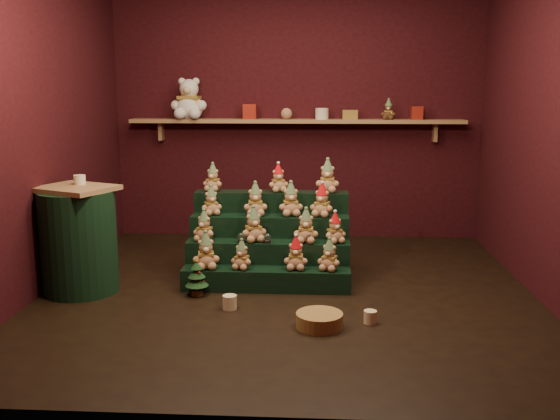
# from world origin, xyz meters

# --- Properties ---
(ground) EXTENTS (4.00, 4.00, 0.00)m
(ground) POSITION_xyz_m (0.00, 0.00, 0.00)
(ground) COLOR black
(ground) RESTS_ON ground
(back_wall) EXTENTS (4.00, 0.10, 2.80)m
(back_wall) POSITION_xyz_m (0.00, 2.05, 1.40)
(back_wall) COLOR black
(back_wall) RESTS_ON ground
(front_wall) EXTENTS (4.00, 0.10, 2.80)m
(front_wall) POSITION_xyz_m (0.00, -2.05, 1.40)
(front_wall) COLOR black
(front_wall) RESTS_ON ground
(left_wall) EXTENTS (0.10, 4.00, 2.80)m
(left_wall) POSITION_xyz_m (-2.05, 0.00, 1.40)
(left_wall) COLOR black
(left_wall) RESTS_ON ground
(right_wall) EXTENTS (0.10, 4.00, 2.80)m
(right_wall) POSITION_xyz_m (2.05, 0.00, 1.40)
(right_wall) COLOR black
(right_wall) RESTS_ON ground
(back_shelf) EXTENTS (3.60, 0.26, 0.24)m
(back_shelf) POSITION_xyz_m (0.00, 1.87, 1.29)
(back_shelf) COLOR #A17850
(back_shelf) RESTS_ON ground
(riser_tier_front) EXTENTS (1.40, 0.22, 0.18)m
(riser_tier_front) POSITION_xyz_m (-0.18, 0.04, 0.09)
(riser_tier_front) COLOR black
(riser_tier_front) RESTS_ON ground
(riser_tier_midfront) EXTENTS (1.40, 0.22, 0.36)m
(riser_tier_midfront) POSITION_xyz_m (-0.18, 0.26, 0.18)
(riser_tier_midfront) COLOR black
(riser_tier_midfront) RESTS_ON ground
(riser_tier_midback) EXTENTS (1.40, 0.22, 0.54)m
(riser_tier_midback) POSITION_xyz_m (-0.18, 0.48, 0.27)
(riser_tier_midback) COLOR black
(riser_tier_midback) RESTS_ON ground
(riser_tier_back) EXTENTS (1.40, 0.22, 0.72)m
(riser_tier_back) POSITION_xyz_m (-0.18, 0.70, 0.36)
(riser_tier_back) COLOR black
(riser_tier_back) RESTS_ON ground
(teddy_0) EXTENTS (0.26, 0.24, 0.31)m
(teddy_0) POSITION_xyz_m (-0.68, 0.02, 0.33)
(teddy_0) COLOR tan
(teddy_0) RESTS_ON riser_tier_front
(teddy_1) EXTENTS (0.22, 0.20, 0.25)m
(teddy_1) POSITION_xyz_m (-0.38, 0.03, 0.30)
(teddy_1) COLOR tan
(teddy_1) RESTS_ON riser_tier_front
(teddy_2) EXTENTS (0.20, 0.18, 0.28)m
(teddy_2) POSITION_xyz_m (0.06, 0.04, 0.32)
(teddy_2) COLOR tan
(teddy_2) RESTS_ON riser_tier_front
(teddy_3) EXTENTS (0.24, 0.23, 0.27)m
(teddy_3) POSITION_xyz_m (0.34, 0.03, 0.31)
(teddy_3) COLOR tan
(teddy_3) RESTS_ON riser_tier_front
(teddy_4) EXTENTS (0.24, 0.23, 0.27)m
(teddy_4) POSITION_xyz_m (-0.73, 0.24, 0.49)
(teddy_4) COLOR tan
(teddy_4) RESTS_ON riser_tier_midfront
(teddy_5) EXTENTS (0.27, 0.26, 0.30)m
(teddy_5) POSITION_xyz_m (-0.31, 0.26, 0.51)
(teddy_5) COLOR tan
(teddy_5) RESTS_ON riser_tier_midfront
(teddy_6) EXTENTS (0.21, 0.19, 0.29)m
(teddy_6) POSITION_xyz_m (0.14, 0.24, 0.51)
(teddy_6) COLOR tan
(teddy_6) RESTS_ON riser_tier_midfront
(teddy_7) EXTENTS (0.24, 0.23, 0.26)m
(teddy_7) POSITION_xyz_m (0.39, 0.25, 0.49)
(teddy_7) COLOR tan
(teddy_7) RESTS_ON riser_tier_midfront
(teddy_8) EXTENTS (0.24, 0.23, 0.26)m
(teddy_8) POSITION_xyz_m (-0.71, 0.49, 0.67)
(teddy_8) COLOR tan
(teddy_8) RESTS_ON riser_tier_midback
(teddy_9) EXTENTS (0.23, 0.22, 0.29)m
(teddy_9) POSITION_xyz_m (-0.31, 0.49, 0.69)
(teddy_9) COLOR tan
(teddy_9) RESTS_ON riser_tier_midback
(teddy_10) EXTENTS (0.24, 0.22, 0.30)m
(teddy_10) POSITION_xyz_m (0.00, 0.50, 0.69)
(teddy_10) COLOR tan
(teddy_10) RESTS_ON riser_tier_midback
(teddy_11) EXTENTS (0.25, 0.24, 0.29)m
(teddy_11) POSITION_xyz_m (0.28, 0.48, 0.68)
(teddy_11) COLOR tan
(teddy_11) RESTS_ON riser_tier_midback
(teddy_12) EXTENTS (0.21, 0.20, 0.25)m
(teddy_12) POSITION_xyz_m (-0.72, 0.70, 0.85)
(teddy_12) COLOR tan
(teddy_12) RESTS_ON riser_tier_back
(teddy_13) EXTENTS (0.22, 0.21, 0.25)m
(teddy_13) POSITION_xyz_m (-0.12, 0.70, 0.85)
(teddy_13) COLOR tan
(teddy_13) RESTS_ON riser_tier_back
(teddy_14) EXTENTS (0.22, 0.20, 0.30)m
(teddy_14) POSITION_xyz_m (0.33, 0.70, 0.87)
(teddy_14) COLOR tan
(teddy_14) RESTS_ON riser_tier_back
(snow_globe_a) EXTENTS (0.07, 0.07, 0.09)m
(snow_globe_a) POSITION_xyz_m (-0.40, 0.20, 0.40)
(snow_globe_a) COLOR black
(snow_globe_a) RESTS_ON riser_tier_midfront
(snow_globe_b) EXTENTS (0.06, 0.06, 0.08)m
(snow_globe_b) POSITION_xyz_m (-0.18, 0.20, 0.40)
(snow_globe_b) COLOR black
(snow_globe_b) RESTS_ON riser_tier_midfront
(snow_globe_c) EXTENTS (0.07, 0.07, 0.10)m
(snow_globe_c) POSITION_xyz_m (0.16, 0.20, 0.41)
(snow_globe_c) COLOR black
(snow_globe_c) RESTS_ON riser_tier_midfront
(side_table) EXTENTS (0.72, 0.67, 0.88)m
(side_table) POSITION_xyz_m (-1.71, -0.08, 0.43)
(side_table) COLOR #A17850
(side_table) RESTS_ON ground
(table_ornament) EXTENTS (0.10, 0.10, 0.08)m
(table_ornament) POSITION_xyz_m (-1.71, 0.02, 0.92)
(table_ornament) COLOR beige
(table_ornament) RESTS_ON side_table
(mini_christmas_tree) EXTENTS (0.19, 0.19, 0.32)m
(mini_christmas_tree) POSITION_xyz_m (-0.73, -0.14, 0.15)
(mini_christmas_tree) COLOR #4A331A
(mini_christmas_tree) RESTS_ON ground
(mug_left) EXTENTS (0.11, 0.11, 0.11)m
(mug_left) POSITION_xyz_m (-0.42, -0.44, 0.05)
(mug_left) COLOR beige
(mug_left) RESTS_ON ground
(mug_right) EXTENTS (0.09, 0.09, 0.09)m
(mug_right) POSITION_xyz_m (0.62, -0.67, 0.05)
(mug_right) COLOR beige
(mug_right) RESTS_ON ground
(wicker_basket) EXTENTS (0.40, 0.40, 0.10)m
(wicker_basket) POSITION_xyz_m (0.26, -0.77, 0.05)
(wicker_basket) COLOR olive
(wicker_basket) RESTS_ON ground
(white_bear) EXTENTS (0.41, 0.37, 0.55)m
(white_bear) POSITION_xyz_m (-1.15, 1.84, 1.60)
(white_bear) COLOR white
(white_bear) RESTS_ON back_shelf
(brown_bear) EXTENTS (0.17, 0.16, 0.21)m
(brown_bear) POSITION_xyz_m (0.98, 1.84, 1.43)
(brown_bear) COLOR #4E331A
(brown_bear) RESTS_ON back_shelf
(gift_tin_red_a) EXTENTS (0.14, 0.14, 0.16)m
(gift_tin_red_a) POSITION_xyz_m (-0.50, 1.85, 1.40)
(gift_tin_red_a) COLOR #A52719
(gift_tin_red_a) RESTS_ON back_shelf
(gift_tin_cream) EXTENTS (0.14, 0.14, 0.12)m
(gift_tin_cream) POSITION_xyz_m (0.28, 1.85, 1.38)
(gift_tin_cream) COLOR beige
(gift_tin_cream) RESTS_ON back_shelf
(gift_tin_red_b) EXTENTS (0.12, 0.12, 0.14)m
(gift_tin_red_b) POSITION_xyz_m (1.28, 1.85, 1.39)
(gift_tin_red_b) COLOR #A52719
(gift_tin_red_b) RESTS_ON back_shelf
(shelf_plush_ball) EXTENTS (0.12, 0.12, 0.12)m
(shelf_plush_ball) POSITION_xyz_m (-0.10, 1.85, 1.38)
(shelf_plush_ball) COLOR tan
(shelf_plush_ball) RESTS_ON back_shelf
(scarf_gift_box) EXTENTS (0.16, 0.10, 0.10)m
(scarf_gift_box) POSITION_xyz_m (0.58, 1.85, 1.37)
(scarf_gift_box) COLOR #C5681B
(scarf_gift_box) RESTS_ON back_shelf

